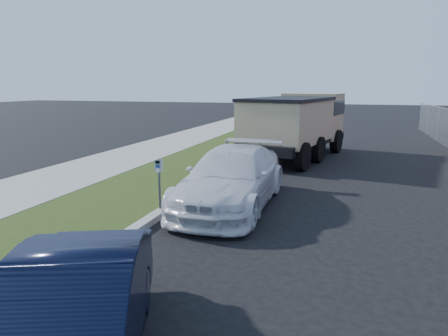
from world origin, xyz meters
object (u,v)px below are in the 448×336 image
(parking_meter, at_px, (159,172))
(navy_sedan, at_px, (71,321))
(white_wagon, at_px, (232,178))
(dump_truck, at_px, (297,122))

(parking_meter, xyz_separation_m, navy_sedan, (1.52, -5.04, -0.38))
(white_wagon, bearing_deg, dump_truck, 85.12)
(dump_truck, bearing_deg, navy_sedan, -79.65)
(navy_sedan, relative_size, dump_truck, 0.54)
(navy_sedan, distance_m, dump_truck, 13.81)
(navy_sedan, xyz_separation_m, dump_truck, (0.49, 13.77, 0.83))
(navy_sedan, height_order, dump_truck, dump_truck)
(parking_meter, distance_m, navy_sedan, 5.27)
(white_wagon, xyz_separation_m, navy_sedan, (0.13, -6.22, -0.09))
(parking_meter, bearing_deg, dump_truck, 76.72)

